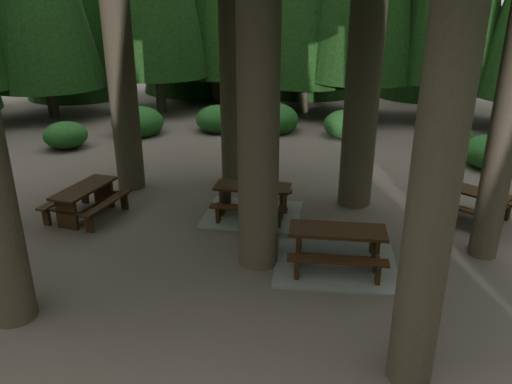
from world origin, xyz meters
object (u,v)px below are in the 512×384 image
(picnic_table_c, at_px, (253,205))
(picnic_table_a, at_px, (336,253))
(picnic_table_d, at_px, (472,200))
(picnic_table_b, at_px, (85,197))

(picnic_table_c, bearing_deg, picnic_table_a, -46.53)
(picnic_table_d, bearing_deg, picnic_table_c, -135.58)
(picnic_table_a, relative_size, picnic_table_d, 1.27)
(picnic_table_b, bearing_deg, picnic_table_c, -70.16)
(picnic_table_c, xyz_separation_m, picnic_table_d, (5.44, 1.49, 0.22))
(picnic_table_b, relative_size, picnic_table_c, 0.72)
(picnic_table_a, bearing_deg, picnic_table_d, 39.98)
(picnic_table_c, bearing_deg, picnic_table_b, -169.82)
(picnic_table_b, distance_m, picnic_table_d, 9.97)
(picnic_table_b, bearing_deg, picnic_table_a, -93.84)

